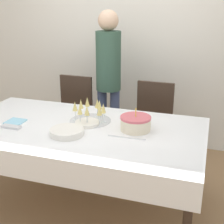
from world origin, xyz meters
TOP-DOWN VIEW (x-y plane):
  - ground_plane at (0.00, 0.00)m, footprint 12.00×12.00m
  - wall_back at (0.00, 1.60)m, footprint 8.00×0.05m
  - dining_table at (0.00, 0.00)m, footprint 2.11×1.14m
  - dining_chair_far_left at (-0.47, 0.89)m, footprint 0.44×0.44m
  - dining_chair_far_right at (0.47, 0.89)m, footprint 0.44×0.44m
  - birthday_cake at (0.48, 0.09)m, footprint 0.25×0.25m
  - champagne_tray at (0.05, 0.17)m, footprint 0.37×0.37m
  - plate_stack_main at (-0.01, -0.17)m, footprint 0.27×0.27m
  - plate_stack_dessert at (0.06, 0.08)m, footprint 0.21×0.21m
  - cake_knife at (0.45, -0.09)m, footprint 0.30×0.03m
  - fork_pile at (-0.52, -0.19)m, footprint 0.17×0.06m
  - napkin_pile at (-0.56, -0.07)m, footprint 0.15×0.15m
  - person_standing at (-0.08, 1.05)m, footprint 0.28×0.28m

SIDE VIEW (x-z plane):
  - ground_plane at x=0.00m, z-range 0.00..0.00m
  - dining_chair_far_left at x=-0.47m, z-range 0.05..1.01m
  - dining_chair_far_right at x=0.47m, z-range 0.05..1.01m
  - dining_table at x=0.00m, z-range 0.29..1.06m
  - cake_knife at x=0.45m, z-range 0.77..0.78m
  - napkin_pile at x=-0.56m, z-range 0.77..0.79m
  - fork_pile at x=-0.52m, z-range 0.77..0.79m
  - plate_stack_dessert at x=0.06m, z-range 0.77..0.80m
  - plate_stack_main at x=-0.01m, z-range 0.77..0.82m
  - birthday_cake at x=0.48m, z-range 0.74..0.93m
  - champagne_tray at x=0.05m, z-range 0.77..0.95m
  - person_standing at x=-0.08m, z-range 0.18..1.88m
  - wall_back at x=0.00m, z-range 0.00..2.70m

